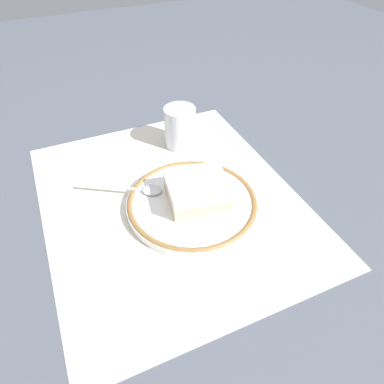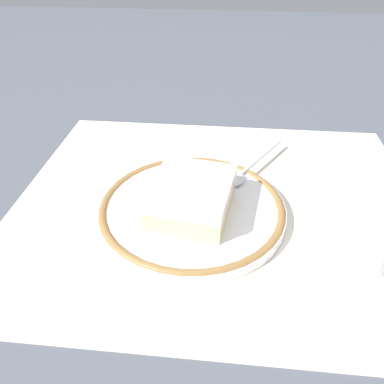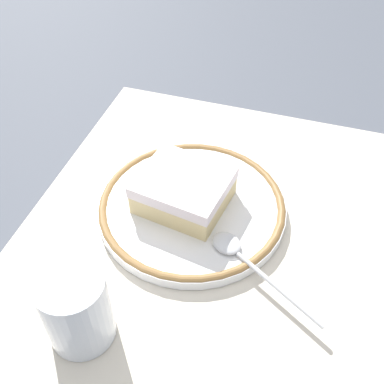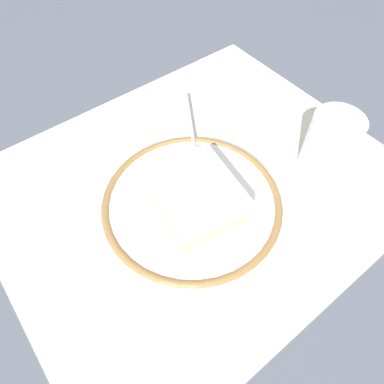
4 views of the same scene
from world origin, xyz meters
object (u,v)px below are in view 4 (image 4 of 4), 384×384
object	(u,v)px
cup	(329,147)
cake_slice	(197,197)
plate	(192,204)
spoon	(194,144)

from	to	relation	value
cup	cake_slice	bearing A→B (deg)	-13.41
plate	cup	size ratio (longest dim) A/B	2.67
cake_slice	cup	xyz separation A→B (m)	(-0.18, 0.04, 0.00)
plate	cup	distance (m)	0.19
plate	spoon	xyz separation A→B (m)	(-0.06, -0.07, 0.01)
plate	cake_slice	xyz separation A→B (m)	(-0.00, 0.01, 0.02)
plate	spoon	size ratio (longest dim) A/B	1.64
plate	cup	xyz separation A→B (m)	(-0.18, 0.05, 0.03)
plate	cake_slice	distance (m)	0.03
spoon	cup	bearing A→B (deg)	134.40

